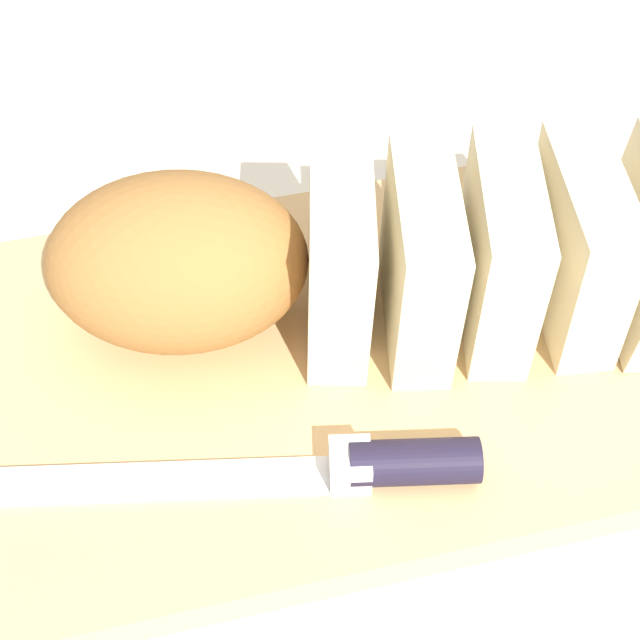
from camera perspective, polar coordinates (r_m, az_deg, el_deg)
The scene contains 7 objects.
ground_plane at distance 0.54m, azimuth 0.00°, elevation -3.46°, with size 3.00×3.00×0.00m, color silver.
cutting_board at distance 0.53m, azimuth 0.00°, elevation -2.77°, with size 0.44×0.25×0.02m, color tan.
bread_loaf at distance 0.51m, azimuth 3.93°, elevation 3.68°, with size 0.39×0.16×0.10m.
bread_knife at distance 0.48m, azimuth 0.63°, elevation -8.62°, with size 0.29×0.06×0.02m.
crumb_near_knife at distance 0.56m, azimuth -2.60°, elevation 2.56°, with size 0.01×0.01×0.01m, color #996633.
crumb_near_loaf at distance 0.49m, azimuth 3.72°, elevation -7.62°, with size 0.00×0.00×0.00m, color #996633.
crumb_stray_left at distance 0.57m, azimuth 1.60°, elevation 4.01°, with size 0.00×0.00×0.00m, color #996633.
Camera 1 is at (-0.06, -0.31, 0.44)m, focal length 54.84 mm.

